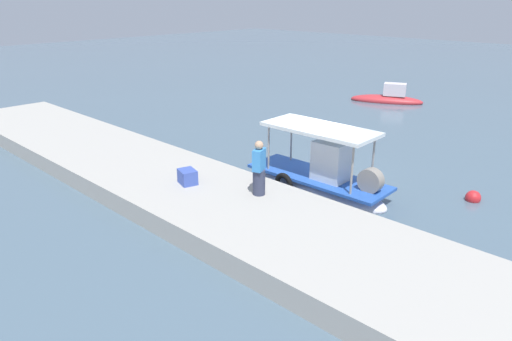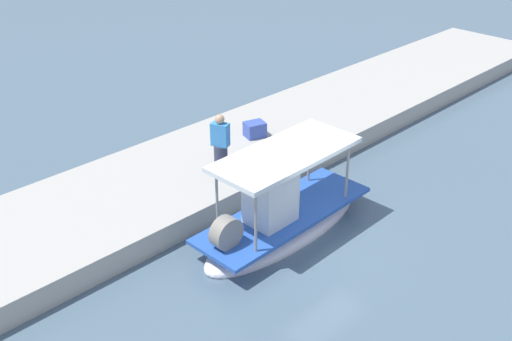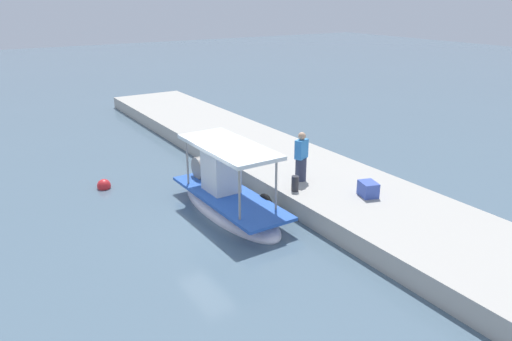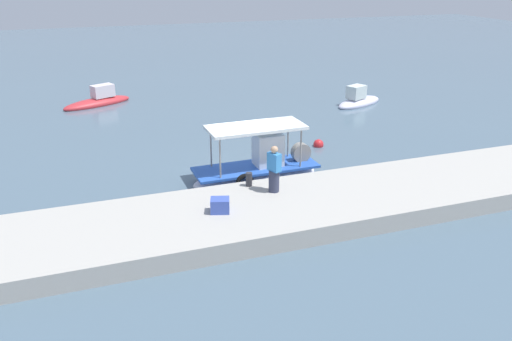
{
  "view_description": "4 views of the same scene",
  "coord_description": "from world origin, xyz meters",
  "views": [
    {
      "loc": [
        9.2,
        -12.8,
        6.42
      ],
      "look_at": [
        -0.2,
        -2.88,
        1.25
      ],
      "focal_mm": 32.61,
      "sensor_mm": 36.0,
      "label": 1
    },
    {
      "loc": [
        10.26,
        8.44,
        8.95
      ],
      "look_at": [
        0.14,
        -1.81,
        1.15
      ],
      "focal_mm": 43.16,
      "sensor_mm": 36.0,
      "label": 2
    },
    {
      "loc": [
        -12.19,
        6.5,
        6.71
      ],
      "look_at": [
        1.25,
        -2.0,
        0.9
      ],
      "focal_mm": 33.77,
      "sensor_mm": 36.0,
      "label": 3
    },
    {
      "loc": [
        -6.04,
        -18.92,
        8.25
      ],
      "look_at": [
        -0.18,
        -2.28,
        1.17
      ],
      "focal_mm": 36.05,
      "sensor_mm": 36.0,
      "label": 4
    }
  ],
  "objects": [
    {
      "name": "ground_plane",
      "position": [
        0.0,
        0.0,
        0.0
      ],
      "size": [
        120.0,
        120.0,
        0.0
      ],
      "primitive_type": "plane",
      "color": "slate"
    },
    {
      "name": "cargo_crate",
      "position": [
        -2.09,
        -4.13,
        0.89
      ],
      "size": [
        0.73,
        0.65,
        0.47
      ],
      "primitive_type": "cube",
      "rotation": [
        0.0,
        0.0,
        2.85
      ],
      "color": "#3C55B2",
      "rests_on": "dock_quay"
    },
    {
      "name": "marker_buoy",
      "position": [
        4.73,
        2.45,
        0.1
      ],
      "size": [
        0.5,
        0.5,
        0.5
      ],
      "color": "red",
      "rests_on": "ground_plane"
    },
    {
      "name": "main_fishing_boat",
      "position": [
        0.56,
        -0.47,
        0.44
      ],
      "size": [
        5.34,
        1.88,
        2.66
      ],
      "color": "white",
      "rests_on": "ground_plane"
    },
    {
      "name": "dock_quay",
      "position": [
        0.0,
        -4.1,
        0.32
      ],
      "size": [
        36.0,
        4.28,
        0.65
      ],
      "primitive_type": "cube",
      "color": "#B0ACA3",
      "rests_on": "ground_plane"
    },
    {
      "name": "mooring_bollard",
      "position": [
        -0.5,
        -2.41,
        0.91
      ],
      "size": [
        0.24,
        0.24,
        0.52
      ],
      "primitive_type": "cylinder",
      "color": "#2D2D33",
      "rests_on": "dock_quay"
    },
    {
      "name": "fisherman_near_bollard",
      "position": [
        0.2,
        -3.16,
        1.43
      ],
      "size": [
        0.5,
        0.55,
        1.72
      ],
      "color": "#333850",
      "rests_on": "dock_quay"
    }
  ]
}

